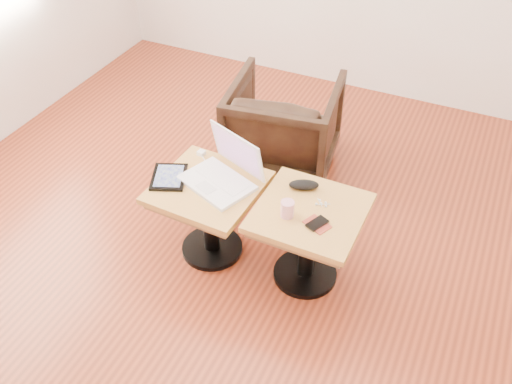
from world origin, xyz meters
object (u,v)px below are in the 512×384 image
at_px(side_table_right, 309,228).
at_px(armchair, 284,126).
at_px(side_table_left, 209,202).
at_px(striped_cup, 287,209).
at_px(laptop, 224,173).

bearing_deg(side_table_right, armchair, 120.43).
bearing_deg(side_table_left, striped_cup, -2.73).
bearing_deg(armchair, side_table_right, 111.28).
bearing_deg(striped_cup, armchair, 113.26).
height_order(side_table_right, striped_cup, striped_cup).
relative_size(side_table_right, laptop, 1.19).
relative_size(laptop, striped_cup, 5.19).
bearing_deg(laptop, armchair, 111.79).
bearing_deg(side_table_right, side_table_left, -175.22).
xyz_separation_m(laptop, striped_cup, (0.41, -0.11, -0.01)).
height_order(laptop, armchair, laptop).
xyz_separation_m(laptop, armchair, (-0.01, 0.84, -0.22)).
height_order(side_table_left, side_table_right, same).
distance_m(side_table_left, striped_cup, 0.49).
xyz_separation_m(side_table_left, side_table_right, (0.55, 0.04, 0.00)).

